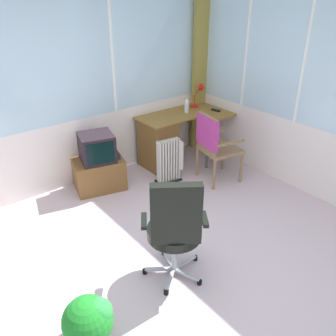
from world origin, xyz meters
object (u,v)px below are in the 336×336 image
(desk_lamp, at_px, (201,92))
(potted_plant, at_px, (89,321))
(desk, at_px, (161,141))
(tv_on_stand, at_px, (99,165))
(spray_bottle, at_px, (187,105))
(space_heater, at_px, (170,161))
(wooden_armchair, at_px, (213,141))
(office_chair, at_px, (175,226))
(tv_remote, at_px, (216,110))

(desk_lamp, height_order, potted_plant, desk_lamp)
(desk, bearing_deg, tv_on_stand, -179.13)
(potted_plant, bearing_deg, spray_bottle, 36.97)
(space_heater, bearing_deg, desk_lamp, 26.73)
(desk_lamp, height_order, wooden_armchair, desk_lamp)
(space_heater, height_order, potted_plant, space_heater)
(office_chair, distance_m, tv_on_stand, 1.96)
(tv_on_stand, distance_m, potted_plant, 2.39)
(tv_remote, relative_size, tv_on_stand, 0.19)
(tv_on_stand, distance_m, space_heater, 0.96)
(tv_remote, bearing_deg, wooden_armchair, -145.71)
(spray_bottle, distance_m, wooden_armchair, 0.85)
(spray_bottle, xyz_separation_m, office_chair, (-1.80, -1.92, -0.24))
(desk, bearing_deg, potted_plant, -137.50)
(desk_lamp, relative_size, tv_remote, 2.44)
(office_chair, relative_size, space_heater, 1.75)
(spray_bottle, height_order, space_heater, spray_bottle)
(desk, height_order, tv_on_stand, tv_on_stand)
(spray_bottle, relative_size, office_chair, 0.20)
(tv_remote, height_order, tv_on_stand, tv_on_stand)
(wooden_armchair, bearing_deg, spray_bottle, 74.52)
(wooden_armchair, relative_size, potted_plant, 2.16)
(desk, height_order, tv_remote, tv_remote)
(desk_lamp, height_order, space_heater, desk_lamp)
(tv_remote, bearing_deg, office_chair, -150.51)
(tv_remote, relative_size, spray_bottle, 0.69)
(tv_on_stand, bearing_deg, wooden_armchair, -31.14)
(desk_lamp, distance_m, potted_plant, 3.80)
(space_heater, bearing_deg, tv_remote, 11.27)
(desk, xyz_separation_m, wooden_armchair, (0.25, -0.80, 0.20))
(wooden_armchair, distance_m, office_chair, 1.95)
(tv_remote, relative_size, office_chair, 0.14)
(office_chair, bearing_deg, desk_lamp, 42.98)
(desk, distance_m, desk_lamp, 0.99)
(desk, height_order, desk_lamp, desk_lamp)
(desk, xyz_separation_m, space_heater, (-0.19, -0.46, -0.09))
(office_chair, xyz_separation_m, tv_on_stand, (0.28, 1.92, -0.27))
(desk_lamp, relative_size, spray_bottle, 1.69)
(space_heater, relative_size, potted_plant, 1.39)
(tv_remote, relative_size, wooden_armchair, 0.15)
(tv_remote, xyz_separation_m, potted_plant, (-3.11, -1.83, -0.50))
(desk, relative_size, wooden_armchair, 1.34)
(tv_remote, relative_size, potted_plant, 0.33)
(desk, bearing_deg, tv_remote, -16.22)
(spray_bottle, bearing_deg, desk_lamp, 10.77)
(spray_bottle, relative_size, tv_on_stand, 0.28)
(desk_lamp, xyz_separation_m, tv_on_stand, (-1.85, -0.06, -0.64))
(desk_lamp, bearing_deg, office_chair, -137.02)
(wooden_armchair, xyz_separation_m, space_heater, (-0.44, 0.34, -0.29))
(desk_lamp, bearing_deg, wooden_armchair, -123.06)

